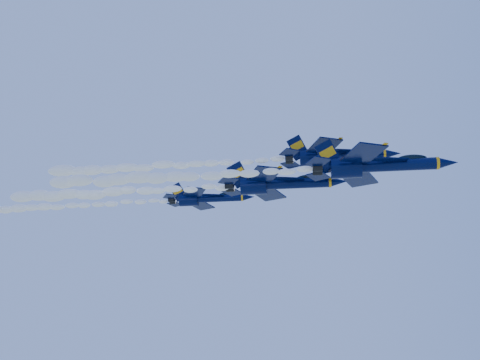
# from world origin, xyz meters

# --- Properties ---
(jet_lead) EXTENTS (18.30, 15.01, 6.80)m
(jet_lead) POSITION_xyz_m (13.47, -12.23, 148.92)
(jet_lead) COLOR black
(smoke_trail_jet_lead) EXTENTS (34.99, 1.89, 1.70)m
(smoke_trail_jet_lead) POSITION_xyz_m (-11.85, -12.23, 148.53)
(smoke_trail_jet_lead) COLOR white
(jet_second) EXTENTS (16.28, 13.35, 6.05)m
(jet_second) POSITION_xyz_m (8.90, -5.23, 153.50)
(jet_second) COLOR black
(smoke_trail_jet_second) EXTENTS (34.99, 1.68, 1.52)m
(smoke_trail_jet_second) POSITION_xyz_m (-15.55, -5.23, 153.13)
(smoke_trail_jet_second) COLOR white
(jet_third) EXTENTS (18.78, 15.41, 6.98)m
(jet_third) POSITION_xyz_m (0.37, 2.05, 152.38)
(jet_third) COLOR black
(smoke_trail_jet_third) EXTENTS (34.99, 1.94, 1.75)m
(smoke_trail_jet_third) POSITION_xyz_m (-25.16, 2.05, 151.99)
(smoke_trail_jet_third) COLOR white
(jet_fourth) EXTENTS (15.37, 12.61, 5.71)m
(jet_fourth) POSITION_xyz_m (-13.06, 14.68, 154.93)
(jet_fourth) COLOR black
(smoke_trail_jet_fourth) EXTENTS (34.99, 1.59, 1.43)m
(smoke_trail_jet_fourth) POSITION_xyz_m (-37.13, 14.68, 154.57)
(smoke_trail_jet_fourth) COLOR white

